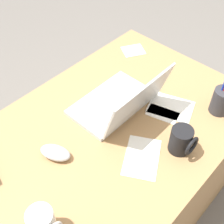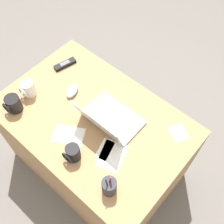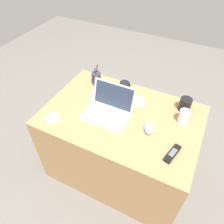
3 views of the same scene
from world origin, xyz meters
TOP-DOWN VIEW (x-y plane):
  - ground_plane at (0.00, 0.00)m, footprint 6.00×6.00m
  - desk at (0.00, 0.00)m, footprint 1.18×0.79m
  - laptop at (-0.09, -0.04)m, footprint 0.34×0.27m
  - computer_mouse at (0.23, -0.05)m, footprint 0.10×0.13m
  - coffee_mug_white at (-0.09, 0.25)m, footprint 0.08×0.09m
  - coffee_mug_tall at (0.41, 0.27)m, footprint 0.09×0.10m
  - coffee_mug_spare at (0.43, 0.13)m, footprint 0.08×0.09m
  - cordless_phone at (0.44, -0.19)m, footprint 0.08×0.16m
  - pen_holder at (-0.36, 0.26)m, footprint 0.08×0.08m
  - paper_note_near_laptop at (-0.25, 0.11)m, footprint 0.19×0.21m
  - paper_note_left at (0.03, 0.18)m, footprint 0.21×0.19m
  - paper_note_right at (-0.19, 0.11)m, footprint 0.10×0.14m
  - paper_note_front at (-0.45, -0.26)m, footprint 0.14×0.13m

SIDE VIEW (x-z plane):
  - ground_plane at x=0.00m, z-range 0.00..0.00m
  - desk at x=0.00m, z-range 0.00..0.73m
  - paper_note_near_laptop at x=-0.25m, z-range 0.73..0.73m
  - paper_note_left at x=0.03m, z-range 0.73..0.73m
  - paper_note_right at x=-0.19m, z-range 0.73..0.73m
  - paper_note_front at x=-0.45m, z-range 0.73..0.73m
  - cordless_phone at x=0.44m, z-range 0.73..0.75m
  - computer_mouse at x=0.23m, z-range 0.73..0.77m
  - laptop at x=-0.09m, z-range 0.67..0.88m
  - coffee_mug_white at x=-0.09m, z-range 0.73..0.83m
  - coffee_mug_spare at x=0.43m, z-range 0.73..0.84m
  - coffee_mug_tall at x=0.41m, z-range 0.73..0.84m
  - pen_holder at x=-0.36m, z-range 0.69..0.88m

